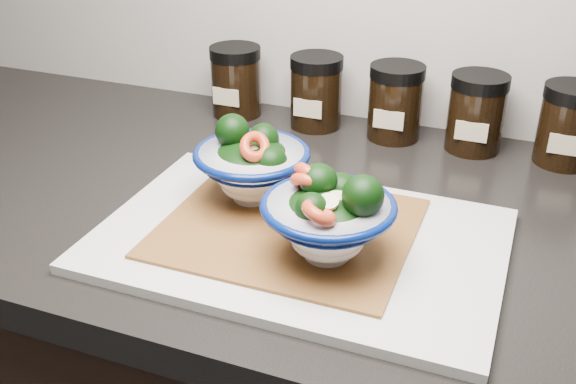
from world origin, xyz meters
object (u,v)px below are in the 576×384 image
at_px(spice_jar_a, 236,81).
at_px(spice_jar_d, 476,113).
at_px(bowl_left, 252,165).
at_px(spice_jar_e, 569,125).
at_px(bowl_right, 328,217).
at_px(cutting_board, 299,240).
at_px(spice_jar_c, 395,102).
at_px(spice_jar_b, 316,92).

relative_size(spice_jar_a, spice_jar_d, 1.00).
bearing_deg(bowl_left, spice_jar_e, 38.36).
xyz_separation_m(bowl_left, spice_jar_d, (0.23, 0.28, -0.00)).
bearing_deg(bowl_right, spice_jar_a, 127.19).
bearing_deg(cutting_board, spice_jar_e, 51.23).
xyz_separation_m(cutting_board, spice_jar_a, (-0.24, 0.34, 0.05)).
bearing_deg(spice_jar_e, bowl_left, -141.64).
distance_m(spice_jar_c, spice_jar_e, 0.24).
bearing_deg(spice_jar_d, spice_jar_c, 180.00).
bearing_deg(bowl_left, spice_jar_b, 93.13).
distance_m(spice_jar_a, spice_jar_d, 0.38).
relative_size(bowl_left, spice_jar_c, 1.25).
bearing_deg(spice_jar_b, bowl_left, -86.87).
xyz_separation_m(bowl_right, spice_jar_c, (-0.02, 0.37, -0.00)).
distance_m(bowl_left, spice_jar_d, 0.36).
xyz_separation_m(cutting_board, spice_jar_c, (0.03, 0.34, 0.05)).
xyz_separation_m(bowl_left, spice_jar_b, (-0.02, 0.28, -0.00)).
relative_size(spice_jar_a, spice_jar_c, 1.00).
height_order(bowl_left, spice_jar_b, bowl_left).
xyz_separation_m(spice_jar_a, spice_jar_c, (0.26, 0.00, 0.00)).
bearing_deg(bowl_left, bowl_right, -34.78).
relative_size(bowl_right, spice_jar_b, 1.26).
height_order(cutting_board, spice_jar_c, spice_jar_c).
bearing_deg(spice_jar_c, bowl_right, -87.57).
bearing_deg(spice_jar_d, spice_jar_b, 180.00).
distance_m(spice_jar_b, spice_jar_d, 0.24).
bearing_deg(spice_jar_b, bowl_right, -69.00).
xyz_separation_m(bowl_right, spice_jar_b, (-0.14, 0.37, -0.00)).
distance_m(spice_jar_a, spice_jar_c, 0.26).
height_order(bowl_right, spice_jar_a, bowl_right).
xyz_separation_m(cutting_board, spice_jar_b, (-0.10, 0.34, 0.05)).
distance_m(spice_jar_c, spice_jar_d, 0.12).
bearing_deg(spice_jar_d, bowl_left, -129.26).
distance_m(spice_jar_d, spice_jar_e, 0.12).
height_order(cutting_board, bowl_right, bowl_right).
bearing_deg(spice_jar_c, bowl_left, -111.47).
relative_size(bowl_left, bowl_right, 0.99).
relative_size(spice_jar_b, spice_jar_d, 1.00).
height_order(spice_jar_c, spice_jar_e, same).
bearing_deg(spice_jar_a, spice_jar_d, 0.00).
xyz_separation_m(cutting_board, spice_jar_d, (0.15, 0.34, 0.05)).
bearing_deg(bowl_right, spice_jar_c, 92.43).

